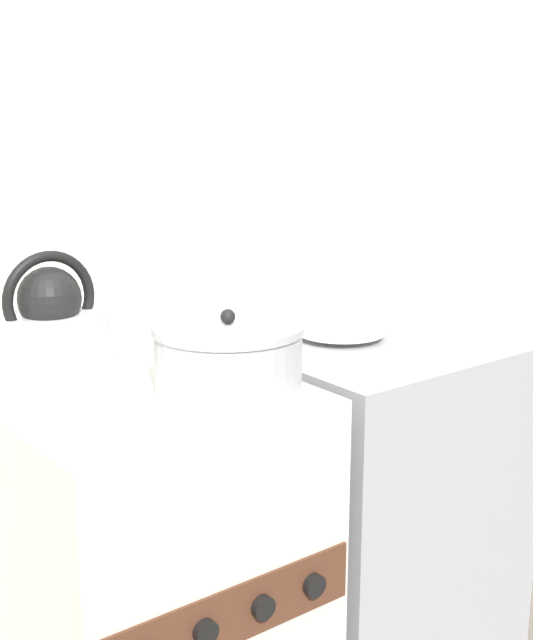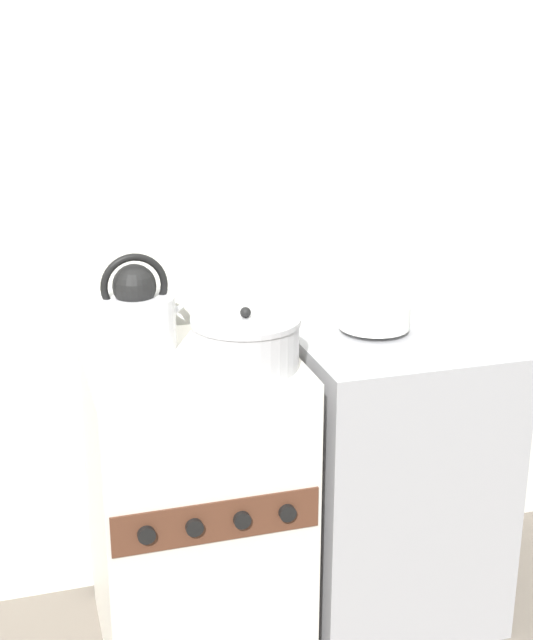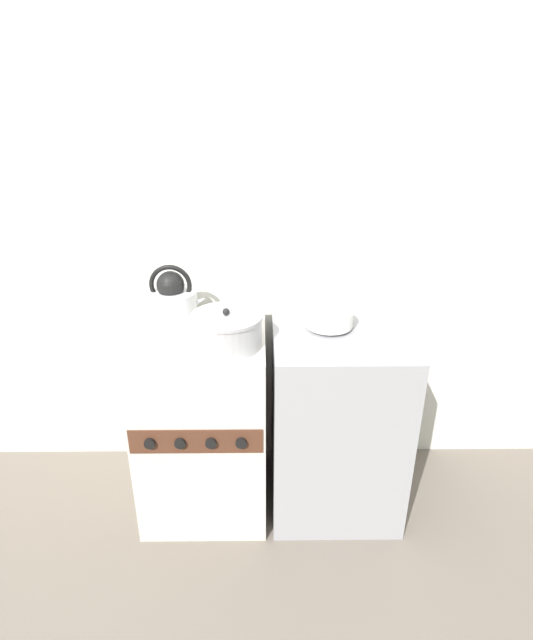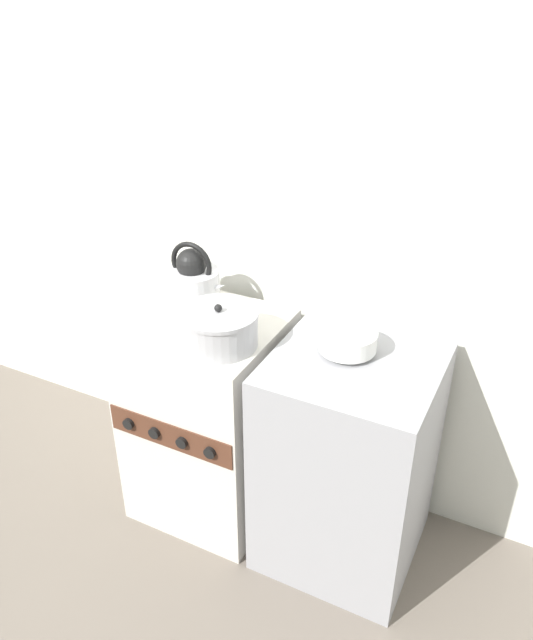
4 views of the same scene
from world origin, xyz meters
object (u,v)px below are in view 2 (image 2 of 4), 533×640
Objects in this scene: stove at (195,504)px; cooking_pot at (246,342)px; enamel_bowl at (374,316)px; kettle at (137,313)px.

cooking_pot reaches higher than stove.
stove is 0.53m from cooking_pot.
enamel_bowl is (0.42, 0.15, -0.02)m from cooking_pot.
cooking_pot is (0.12, -0.10, 0.50)m from stove.
cooking_pot is 0.45m from enamel_bowl.
enamel_bowl is at bearing 5.91° from stove.
kettle is at bearing 135.21° from stove.
cooking_pot is at bearing -41.58° from kettle.
cooking_pot is at bearing -38.09° from stove.
cooking_pot is 1.40× the size of enamel_bowl.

